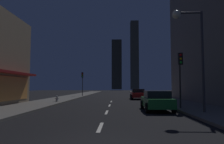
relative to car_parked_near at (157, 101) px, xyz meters
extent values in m
cube|color=black|center=(-3.60, 22.53, -0.79)|extent=(78.00, 136.00, 0.10)
cube|color=#605E59|center=(3.40, 22.53, -0.67)|extent=(4.00, 76.00, 0.15)
cube|color=#605E59|center=(-10.60, 22.53, -0.67)|extent=(4.00, 76.00, 0.15)
cube|color=silver|center=(-3.60, -6.27, -0.73)|extent=(0.16, 2.20, 0.01)
cube|color=silver|center=(-3.60, -1.07, -0.73)|extent=(0.16, 2.20, 0.01)
cube|color=silver|center=(-3.60, 4.13, -0.73)|extent=(0.16, 2.20, 0.01)
cube|color=silver|center=(-3.60, 9.33, -0.73)|extent=(0.16, 2.20, 0.01)
cube|color=#323025|center=(-3.43, 134.93, 17.24)|extent=(7.21, 6.20, 35.97)
cube|color=#413E31|center=(8.70, 124.12, 22.38)|extent=(5.36, 6.81, 46.24)
cube|color=#1E722D|center=(0.00, 0.05, -0.13)|extent=(1.80, 4.20, 0.65)
cube|color=black|center=(0.00, -0.15, 0.43)|extent=(1.64, 2.00, 0.55)
cylinder|color=black|center=(-0.88, 1.45, -0.40)|extent=(0.22, 0.68, 0.68)
cylinder|color=black|center=(0.88, 1.45, -0.40)|extent=(0.22, 0.68, 0.68)
cylinder|color=black|center=(-0.88, -1.35, -0.40)|extent=(0.22, 0.68, 0.68)
cylinder|color=black|center=(0.88, -1.35, -0.40)|extent=(0.22, 0.68, 0.68)
sphere|color=white|center=(-0.55, 2.10, -0.08)|extent=(0.18, 0.18, 0.18)
sphere|color=white|center=(0.55, 2.10, -0.08)|extent=(0.18, 0.18, 0.18)
cube|color=#B21919|center=(0.00, 14.19, -0.13)|extent=(1.80, 4.20, 0.65)
cube|color=black|center=(0.00, 13.99, 0.43)|extent=(1.64, 2.00, 0.55)
cylinder|color=black|center=(-0.88, 15.59, -0.40)|extent=(0.22, 0.68, 0.68)
cylinder|color=black|center=(0.88, 15.59, -0.40)|extent=(0.22, 0.68, 0.68)
cylinder|color=black|center=(-0.88, 12.79, -0.40)|extent=(0.22, 0.68, 0.68)
cylinder|color=black|center=(0.88, 12.79, -0.40)|extent=(0.22, 0.68, 0.68)
sphere|color=white|center=(-0.55, 16.24, -0.08)|extent=(0.18, 0.18, 0.18)
sphere|color=white|center=(0.55, 16.24, -0.08)|extent=(0.18, 0.18, 0.18)
cylinder|color=#B2B2B2|center=(-9.50, 7.28, -0.32)|extent=(0.22, 0.22, 0.55)
sphere|color=#B2B2B2|center=(-9.50, 7.28, -0.04)|extent=(0.21, 0.21, 0.21)
cylinder|color=#B2B2B2|center=(-9.50, 7.28, -0.56)|extent=(0.30, 0.30, 0.06)
cylinder|color=#B2B2B2|center=(-9.66, 7.28, -0.29)|extent=(0.10, 0.10, 0.10)
cylinder|color=#B2B2B2|center=(-9.34, 7.28, -0.29)|extent=(0.10, 0.10, 0.10)
cylinder|color=#2D2D2D|center=(1.90, 0.54, 1.51)|extent=(0.12, 0.12, 4.20)
cube|color=black|center=(1.90, 0.34, 3.11)|extent=(0.32, 0.24, 0.90)
sphere|color=red|center=(1.90, 0.21, 3.39)|extent=(0.18, 0.18, 0.18)
sphere|color=#F2B20C|center=(1.90, 0.21, 3.11)|extent=(0.18, 0.18, 0.18)
sphere|color=#19D833|center=(1.90, 0.21, 2.83)|extent=(0.18, 0.18, 0.18)
cylinder|color=#2D2D2D|center=(-9.10, 21.40, 1.51)|extent=(0.12, 0.12, 4.20)
cube|color=black|center=(-9.10, 21.20, 3.11)|extent=(0.32, 0.24, 0.90)
sphere|color=red|center=(-9.10, 21.07, 3.39)|extent=(0.18, 0.18, 0.18)
sphere|color=#F2B20C|center=(-9.10, 21.07, 3.11)|extent=(0.18, 0.18, 0.18)
sphere|color=#19D833|center=(-9.10, 21.07, 2.83)|extent=(0.18, 0.18, 0.18)
cylinder|color=#38383D|center=(2.60, -2.03, 2.66)|extent=(0.16, 0.16, 6.50)
cylinder|color=#38383D|center=(1.80, -2.03, 5.81)|extent=(1.60, 0.12, 0.12)
sphere|color=#FCF7CC|center=(1.00, -2.03, 5.71)|extent=(0.56, 0.56, 0.56)
camera|label=1|loc=(-2.85, -15.29, 1.00)|focal=33.15mm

